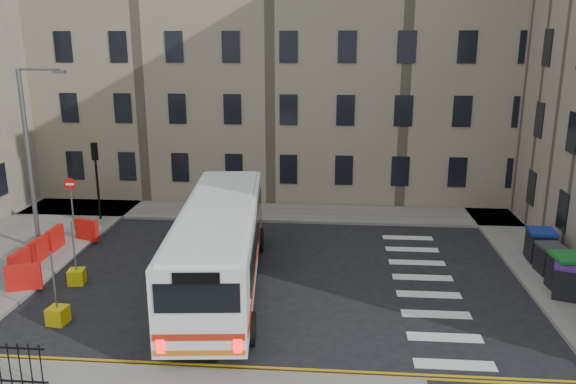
# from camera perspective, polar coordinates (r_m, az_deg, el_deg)

# --- Properties ---
(ground) EXTENTS (120.00, 120.00, 0.00)m
(ground) POSITION_cam_1_polar(r_m,az_deg,el_deg) (23.01, 3.64, -8.75)
(ground) COLOR black
(ground) RESTS_ON ground
(pavement_north) EXTENTS (36.00, 3.20, 0.15)m
(pavement_north) POSITION_cam_1_polar(r_m,az_deg,el_deg) (31.68, -6.97, -1.96)
(pavement_north) COLOR slate
(pavement_north) RESTS_ON ground
(pavement_east) EXTENTS (2.40, 26.00, 0.15)m
(pavement_east) POSITION_cam_1_polar(r_m,az_deg,el_deg) (28.09, 22.58, -5.28)
(pavement_east) COLOR slate
(pavement_east) RESTS_ON ground
(pavement_west) EXTENTS (6.00, 22.00, 0.15)m
(pavement_west) POSITION_cam_1_polar(r_m,az_deg,el_deg) (27.84, -26.68, -5.93)
(pavement_west) COLOR slate
(pavement_west) RESTS_ON ground
(terrace_north) EXTENTS (38.30, 10.80, 17.20)m
(terrace_north) POSITION_cam_1_polar(r_m,az_deg,el_deg) (37.29, -6.79, 13.91)
(terrace_north) COLOR gray
(terrace_north) RESTS_ON ground
(traffic_light_nw) EXTENTS (0.28, 0.22, 4.10)m
(traffic_light_nw) POSITION_cam_1_polar(r_m,az_deg,el_deg) (30.84, -18.92, 2.23)
(traffic_light_nw) COLOR black
(traffic_light_nw) RESTS_ON pavement_west
(streetlamp) EXTENTS (0.50, 0.22, 8.14)m
(streetlamp) POSITION_cam_1_polar(r_m,az_deg,el_deg) (27.06, -24.84, 3.13)
(streetlamp) COLOR #595B5E
(streetlamp) RESTS_ON pavement_west
(no_entry_north) EXTENTS (0.60, 0.08, 3.00)m
(no_entry_north) POSITION_cam_1_polar(r_m,az_deg,el_deg) (29.47, -21.19, -0.14)
(no_entry_north) COLOR #595B5E
(no_entry_north) RESTS_ON pavement_west
(roadworks_barriers) EXTENTS (1.66, 6.26, 1.00)m
(roadworks_barriers) POSITION_cam_1_polar(r_m,az_deg,el_deg) (26.19, -23.32, -5.46)
(roadworks_barriers) COLOR red
(roadworks_barriers) RESTS_ON pavement_west
(bus) EXTENTS (3.90, 12.21, 3.26)m
(bus) POSITION_cam_1_polar(r_m,az_deg,el_deg) (21.57, -6.91, -5.10)
(bus) COLOR white
(bus) RESTS_ON ground
(wheelie_bin_b) EXTENTS (1.36, 1.44, 1.28)m
(wheelie_bin_b) POSITION_cam_1_polar(r_m,az_deg,el_deg) (23.25, 26.54, -8.00)
(wheelie_bin_b) COLOR black
(wheelie_bin_b) RESTS_ON pavement_east
(wheelie_bin_c) EXTENTS (1.23, 1.38, 1.43)m
(wheelie_bin_c) POSITION_cam_1_polar(r_m,az_deg,el_deg) (23.70, 26.48, -7.37)
(wheelie_bin_c) COLOR black
(wheelie_bin_c) RESTS_ON pavement_east
(wheelie_bin_d) EXTENTS (1.02, 1.15, 1.19)m
(wheelie_bin_d) POSITION_cam_1_polar(r_m,az_deg,el_deg) (25.29, 25.04, -6.13)
(wheelie_bin_d) COLOR black
(wheelie_bin_d) RESTS_ON pavement_east
(wheelie_bin_e) EXTENTS (1.14, 1.29, 1.36)m
(wheelie_bin_e) POSITION_cam_1_polar(r_m,az_deg,el_deg) (26.46, 24.27, -4.93)
(wheelie_bin_e) COLOR black
(wheelie_bin_e) RESTS_ON pavement_east
(bollard_yellow) EXTENTS (0.66, 0.66, 0.60)m
(bollard_yellow) POSITION_cam_1_polar(r_m,az_deg,el_deg) (20.94, -22.34, -11.52)
(bollard_yellow) COLOR #DCBA0C
(bollard_yellow) RESTS_ON ground
(bollard_chevron) EXTENTS (0.69, 0.69, 0.60)m
(bollard_chevron) POSITION_cam_1_polar(r_m,az_deg,el_deg) (23.87, -20.66, -8.05)
(bollard_chevron) COLOR #C0B60B
(bollard_chevron) RESTS_ON ground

